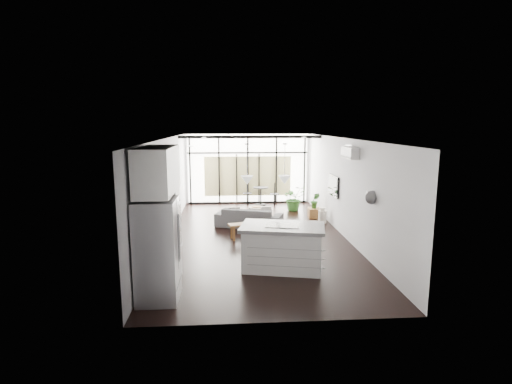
{
  "coord_description": "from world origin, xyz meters",
  "views": [
    {
      "loc": [
        -0.81,
        -11.02,
        3.21
      ],
      "look_at": [
        0.0,
        0.3,
        1.25
      ],
      "focal_mm": 28.0,
      "sensor_mm": 36.0,
      "label": 1
    }
  ],
  "objects": [
    {
      "name": "crate",
      "position": [
        2.17,
        2.19,
        0.16
      ],
      "size": [
        0.46,
        0.46,
        0.33
      ],
      "primitive_type": "cube",
      "rotation": [
        0.0,
        0.0,
        -0.05
      ],
      "color": "brown",
      "rests_on": "floor"
    },
    {
      "name": "neighbour_building",
      "position": [
        0.0,
        4.95,
        1.1
      ],
      "size": [
        3.5,
        0.02,
        1.6
      ],
      "primitive_type": "cube",
      "color": "beige",
      "rests_on": "ground"
    },
    {
      "name": "pendant_left",
      "position": [
        -0.4,
        -2.65,
        2.02
      ],
      "size": [
        0.26,
        0.26,
        0.18
      ],
      "primitive_type": "cone",
      "color": "silver",
      "rests_on": "ceiling"
    },
    {
      "name": "plant_tall",
      "position": [
        1.64,
        3.4,
        0.36
      ],
      "size": [
        1.08,
        1.14,
        0.73
      ],
      "primitive_type": "imported",
      "rotation": [
        0.0,
        0.0,
        0.3
      ],
      "color": "#2C6122",
      "rests_on": "floor"
    },
    {
      "name": "island",
      "position": [
        0.38,
        -2.58,
        0.5
      ],
      "size": [
        2.01,
        1.45,
        0.99
      ],
      "primitive_type": "cube",
      "rotation": [
        0.0,
        0.0,
        -0.22
      ],
      "color": "silver",
      "rests_on": "floor"
    },
    {
      "name": "wall_front",
      "position": [
        0.0,
        -5.0,
        1.4
      ],
      "size": [
        5.0,
        0.02,
        2.8
      ],
      "primitive_type": "cube",
      "color": "white",
      "rests_on": "ground"
    },
    {
      "name": "milk_can",
      "position": [
        2.25,
        1.45,
        0.26
      ],
      "size": [
        0.27,
        0.27,
        0.51
      ],
      "primitive_type": "cylinder",
      "rotation": [
        0.0,
        0.0,
        0.05
      ],
      "color": "white",
      "rests_on": "floor"
    },
    {
      "name": "skylight",
      "position": [
        0.0,
        4.0,
        2.77
      ],
      "size": [
        4.7,
        1.9,
        0.06
      ],
      "primitive_type": "cube",
      "color": "silver",
      "rests_on": "ceiling"
    },
    {
      "name": "upper_cabinets",
      "position": [
        -2.12,
        -3.5,
        2.35
      ],
      "size": [
        0.62,
        1.75,
        0.86
      ],
      "primitive_type": "cube",
      "color": "silver",
      "rests_on": "wall_left"
    },
    {
      "name": "fridge",
      "position": [
        -2.1,
        -3.95,
        0.94
      ],
      "size": [
        0.73,
        0.91,
        1.87
      ],
      "primitive_type": "cube",
      "color": "#97979C",
      "rests_on": "floor"
    },
    {
      "name": "floor",
      "position": [
        0.0,
        0.0,
        0.0
      ],
      "size": [
        5.0,
        10.0,
        0.0
      ],
      "primitive_type": "cube",
      "color": "black",
      "rests_on": "ground"
    },
    {
      "name": "pendant_right",
      "position": [
        0.4,
        -2.65,
        2.02
      ],
      "size": [
        0.26,
        0.26,
        0.18
      ],
      "primitive_type": "cone",
      "color": "silver",
      "rests_on": "ceiling"
    },
    {
      "name": "cooktop",
      "position": [
        0.38,
        -2.58,
        1.0
      ],
      "size": [
        0.82,
        0.63,
        0.01
      ],
      "primitive_type": "cube",
      "rotation": [
        0.0,
        0.0,
        -0.22
      ],
      "color": "black",
      "rests_on": "island"
    },
    {
      "name": "sofa",
      "position": [
        -0.15,
        1.17,
        0.4
      ],
      "size": [
        2.15,
        1.23,
        0.81
      ],
      "primitive_type": "imported",
      "rotation": [
        0.0,
        0.0,
        2.82
      ],
      "color": "#454547",
      "rests_on": "floor"
    },
    {
      "name": "console_bench",
      "position": [
        -0.13,
        -0.09,
        0.22
      ],
      "size": [
        1.39,
        0.68,
        0.43
      ],
      "primitive_type": "cube",
      "rotation": [
        0.0,
        0.0,
        0.27
      ],
      "color": "brown",
      "rests_on": "floor"
    },
    {
      "name": "glazing",
      "position": [
        0.0,
        4.88,
        1.4
      ],
      "size": [
        5.0,
        0.2,
        2.8
      ],
      "primitive_type": "cube",
      "color": "black",
      "rests_on": "ground"
    },
    {
      "name": "framed_art",
      "position": [
        -2.47,
        -0.5,
        1.55
      ],
      "size": [
        0.04,
        0.7,
        0.9
      ],
      "primitive_type": "cube",
      "color": "black",
      "rests_on": "wall_left"
    },
    {
      "name": "ac_unit",
      "position": [
        2.38,
        -0.8,
        2.45
      ],
      "size": [
        0.22,
        0.9,
        0.3
      ],
      "primitive_type": "cube",
      "color": "silver",
      "rests_on": "wall_right"
    },
    {
      "name": "plant_crate",
      "position": [
        2.17,
        2.19,
        0.45
      ],
      "size": [
        0.41,
        0.59,
        0.24
      ],
      "primitive_type": "imported",
      "rotation": [
        0.0,
        0.0,
        -0.22
      ],
      "color": "#2C6122",
      "rests_on": "crate"
    },
    {
      "name": "bistro_set",
      "position": [
        0.49,
        4.5,
        0.37
      ],
      "size": [
        1.66,
        0.99,
        0.74
      ],
      "primitive_type": "cube",
      "rotation": [
        0.0,
        0.0,
        -0.26
      ],
      "color": "black",
      "rests_on": "floor"
    },
    {
      "name": "wall_left",
      "position": [
        -2.5,
        0.0,
        1.4
      ],
      "size": [
        0.02,
        10.0,
        2.8
      ],
      "primitive_type": "cube",
      "color": "white",
      "rests_on": "ground"
    },
    {
      "name": "wall_back",
      "position": [
        0.0,
        5.0,
        1.4
      ],
      "size": [
        5.0,
        0.02,
        2.8
      ],
      "primitive_type": "cube",
      "color": "white",
      "rests_on": "ground"
    },
    {
      "name": "pouf",
      "position": [
        0.14,
        2.09,
        0.21
      ],
      "size": [
        0.57,
        0.57,
        0.43
      ],
      "primitive_type": "cylinder",
      "rotation": [
        0.0,
        0.0,
        -0.07
      ],
      "color": "beige",
      "rests_on": "floor"
    },
    {
      "name": "ceiling",
      "position": [
        0.0,
        0.0,
        2.8
      ],
      "size": [
        5.0,
        10.0,
        0.0
      ],
      "primitive_type": "cube",
      "color": "silver",
      "rests_on": "ground"
    },
    {
      "name": "appliance_column",
      "position": [
        -2.14,
        -3.05,
        1.26
      ],
      "size": [
        0.65,
        0.68,
        2.51
      ],
      "primitive_type": "cube",
      "color": "silver",
      "rests_on": "floor"
    },
    {
      "name": "tv",
      "position": [
        2.46,
        1.0,
        1.3
      ],
      "size": [
        0.05,
        1.1,
        0.65
      ],
      "primitive_type": "cube",
      "color": "black",
      "rests_on": "wall_right"
    },
    {
      "name": "wall_right",
      "position": [
        2.5,
        0.0,
        1.4
      ],
      "size": [
        0.02,
        10.0,
        2.8
      ],
      "primitive_type": "cube",
      "color": "white",
      "rests_on": "ground"
    }
  ]
}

